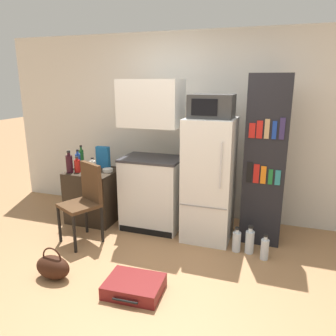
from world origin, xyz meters
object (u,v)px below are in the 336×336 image
(bowl, at_px, (108,170))
(water_bottle_back, at_px, (237,241))
(kitchen_hutch, at_px, (152,164))
(handbag, at_px, (53,267))
(bottle_ketchup_red, at_px, (77,166))
(bottle_wine_dark, at_px, (69,163))
(microwave, at_px, (212,106))
(bookshelf, at_px, (265,161))
(bottle_milk_white, at_px, (93,167))
(bottle_blue_soda, at_px, (78,161))
(suitcase_large_flat, at_px, (134,286))
(side_table, at_px, (95,195))
(water_bottle_front, at_px, (265,249))
(water_bottle_middle, at_px, (250,241))
(cereal_box, at_px, (103,157))
(bottle_green_tall, at_px, (82,158))
(chair, at_px, (86,196))
(refrigerator, at_px, (209,180))

(bowl, bearing_deg, water_bottle_back, -9.41)
(kitchen_hutch, distance_m, handbag, 1.69)
(kitchen_hutch, xyz_separation_m, bottle_ketchup_red, (-1.00, -0.17, -0.07))
(bottle_wine_dark, distance_m, handbag, 1.53)
(bottle_ketchup_red, bearing_deg, bottle_wine_dark, -149.35)
(bottle_wine_dark, distance_m, bottle_ketchup_red, 0.11)
(microwave, height_order, bookshelf, bookshelf)
(bottle_milk_white, bearing_deg, bowl, 42.01)
(bookshelf, bearing_deg, bottle_blue_soda, -176.41)
(bookshelf, bearing_deg, suitcase_large_flat, -124.68)
(side_table, relative_size, handbag, 1.97)
(side_table, distance_m, water_bottle_front, 2.35)
(water_bottle_front, relative_size, water_bottle_back, 1.00)
(bottle_milk_white, relative_size, bowl, 1.51)
(kitchen_hutch, height_order, bookshelf, bookshelf)
(suitcase_large_flat, distance_m, water_bottle_middle, 1.43)
(microwave, bearing_deg, water_bottle_front, -26.28)
(bottle_milk_white, relative_size, bottle_wine_dark, 0.71)
(cereal_box, xyz_separation_m, water_bottle_front, (2.26, -0.54, -0.74))
(water_bottle_middle, distance_m, water_bottle_back, 0.15)
(bottle_green_tall, distance_m, water_bottle_front, 2.72)
(chair, height_order, water_bottle_middle, chair)
(bottle_green_tall, distance_m, handbag, 1.81)
(bottle_green_tall, distance_m, bottle_ketchup_red, 0.30)
(suitcase_large_flat, bearing_deg, bottle_ketchup_red, 135.27)
(chair, relative_size, water_bottle_middle, 2.86)
(chair, bearing_deg, bottle_wine_dark, 167.57)
(kitchen_hutch, height_order, water_bottle_front, kitchen_hutch)
(water_bottle_middle, bearing_deg, chair, -170.92)
(bottle_ketchup_red, xyz_separation_m, handbag, (0.51, -1.27, -0.67))
(handbag, bearing_deg, bottle_blue_soda, 112.53)
(bottle_milk_white, relative_size, cereal_box, 0.70)
(bottle_green_tall, bearing_deg, bottle_blue_soda, -72.01)
(side_table, xyz_separation_m, water_bottle_front, (2.31, -0.35, -0.23))
(side_table, distance_m, kitchen_hutch, 0.99)
(cereal_box, bearing_deg, water_bottle_front, -13.46)
(side_table, height_order, bottle_green_tall, bottle_green_tall)
(bottle_milk_white, relative_size, suitcase_large_flat, 0.39)
(chair, relative_size, suitcase_large_flat, 1.77)
(handbag, bearing_deg, bottle_ketchup_red, 112.07)
(kitchen_hutch, bearing_deg, side_table, -177.66)
(water_bottle_back, bearing_deg, bottle_green_tall, 169.68)
(side_table, bearing_deg, bookshelf, 3.20)
(handbag, relative_size, water_bottle_back, 1.23)
(water_bottle_front, bearing_deg, side_table, 171.29)
(kitchen_hutch, relative_size, handbag, 5.32)
(refrigerator, xyz_separation_m, handbag, (-1.25, -1.40, -0.62))
(microwave, xyz_separation_m, bookshelf, (0.62, 0.13, -0.63))
(bottle_milk_white, bearing_deg, bottle_blue_soda, 163.46)
(bottle_green_tall, distance_m, bottle_blue_soda, 0.18)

